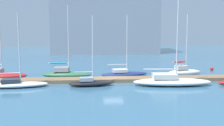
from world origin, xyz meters
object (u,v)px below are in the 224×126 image
object	(u,v)px
sailboat_3	(90,82)
mooring_buoy_red	(212,69)
sailboat_5	(171,81)
harbor_building_distant	(104,18)
sailboat_2	(66,73)
sailboat_6	(184,71)
sailboat_1	(17,83)
sailboat_4	(124,73)

from	to	relation	value
sailboat_3	mooring_buoy_red	xyz separation A→B (m)	(18.68, 9.75, -0.19)
sailboat_5	harbor_building_distant	xyz separation A→B (m)	(-5.25, 41.41, 8.09)
sailboat_2	sailboat_6	xyz separation A→B (m)	(15.91, 0.40, 0.01)
sailboat_6	mooring_buoy_red	size ratio (longest dim) A/B	15.67
sailboat_2	sailboat_5	bearing A→B (deg)	-19.44
sailboat_1	harbor_building_distant	size ratio (longest dim) A/B	0.32
sailboat_1	harbor_building_distant	distance (m)	43.48
sailboat_1	mooring_buoy_red	world-z (taller)	sailboat_1
mooring_buoy_red	harbor_building_distant	bearing A→B (deg)	115.24
mooring_buoy_red	sailboat_4	bearing A→B (deg)	-163.58
sailboat_3	sailboat_4	bearing A→B (deg)	44.68
sailboat_1	sailboat_2	world-z (taller)	sailboat_2
sailboat_2	sailboat_3	bearing A→B (deg)	-53.59
sailboat_4	harbor_building_distant	distance (m)	36.27
sailboat_1	sailboat_3	world-z (taller)	sailboat_1
sailboat_1	sailboat_6	distance (m)	21.64
sailboat_6	sailboat_5	bearing A→B (deg)	-132.72
sailboat_4	mooring_buoy_red	size ratio (longest dim) A/B	15.37
sailboat_4	mooring_buoy_red	xyz separation A→B (m)	(14.12, 4.16, -0.18)
sailboat_5	sailboat_1	bearing A→B (deg)	-177.77
sailboat_2	sailboat_5	world-z (taller)	sailboat_5
sailboat_1	sailboat_2	distance (m)	7.18
sailboat_3	sailboat_4	distance (m)	7.22
sailboat_4	sailboat_6	world-z (taller)	sailboat_6
sailboat_3	sailboat_5	xyz separation A→B (m)	(9.24, -0.49, 0.11)
sailboat_3	harbor_building_distant	bearing A→B (deg)	78.33
sailboat_2	sailboat_3	world-z (taller)	sailboat_2
sailboat_2	mooring_buoy_red	xyz separation A→B (m)	(21.81, 4.63, -0.35)
mooring_buoy_red	sailboat_2	bearing A→B (deg)	-168.02
sailboat_2	sailboat_3	xyz separation A→B (m)	(3.13, -5.13, -0.16)
sailboat_4	sailboat_6	distance (m)	8.22
sailboat_2	sailboat_4	distance (m)	7.71
sailboat_2	sailboat_6	world-z (taller)	sailboat_2
sailboat_2	sailboat_4	bearing A→B (deg)	8.47
sailboat_1	sailboat_3	bearing A→B (deg)	-7.09
sailboat_3	sailboat_5	world-z (taller)	sailboat_5
mooring_buoy_red	harbor_building_distant	world-z (taller)	harbor_building_distant
sailboat_3	sailboat_2	bearing A→B (deg)	115.32
sailboat_1	sailboat_3	size ratio (longest dim) A/B	1.03
sailboat_4	sailboat_2	bearing A→B (deg)	173.76
sailboat_5	harbor_building_distant	size ratio (longest dim) A/B	0.45
sailboat_3	sailboat_4	size ratio (longest dim) A/B	0.97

